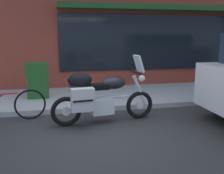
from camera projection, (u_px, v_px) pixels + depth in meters
ground_plane at (100, 131)px, 4.70m from camera, size 80.00×80.00×0.00m
touring_motorcycle at (99, 95)px, 5.01m from camera, size 2.18×0.82×1.38m
parked_bicycle at (3, 106)px, 5.09m from camera, size 1.68×0.57×0.92m
sandwich_board_sign at (38, 81)px, 6.55m from camera, size 0.55×0.42×0.96m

